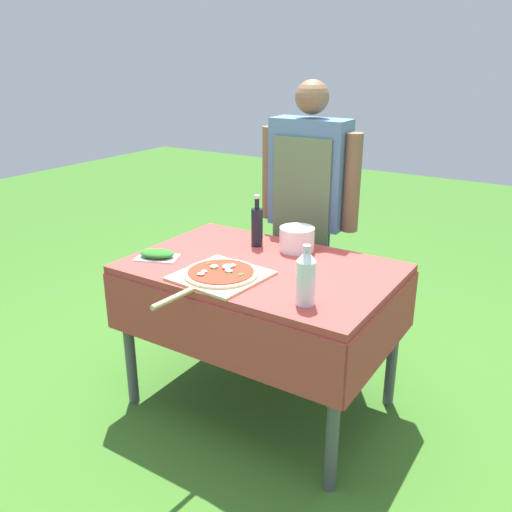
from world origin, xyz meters
TOP-DOWN VIEW (x-y plane):
  - ground_plane at (0.00, 0.00)m, footprint 12.00×12.00m
  - prep_table at (0.00, 0.00)m, footprint 1.25×0.83m
  - person_cook at (-0.08, 0.62)m, footprint 0.59×0.20m
  - pizza_on_peel at (-0.08, -0.23)m, footprint 0.39×0.60m
  - oil_bottle at (-0.17, 0.22)m, footprint 0.06×0.06m
  - water_bottle at (0.37, -0.26)m, footprint 0.08×0.08m
  - herb_container at (-0.47, -0.19)m, footprint 0.23×0.19m
  - mixing_tub at (0.04, 0.27)m, footprint 0.18×0.18m

SIDE VIEW (x-z plane):
  - ground_plane at x=0.00m, z-range 0.00..0.00m
  - prep_table at x=0.00m, z-range 0.28..1.04m
  - pizza_on_peel at x=-0.08m, z-range 0.75..0.80m
  - herb_container at x=-0.47m, z-range 0.76..0.80m
  - mixing_tub at x=0.04m, z-range 0.76..0.88m
  - oil_bottle at x=-0.17m, z-range 0.73..1.00m
  - water_bottle at x=0.37m, z-range 0.75..1.00m
  - person_cook at x=-0.08m, z-range 0.14..1.71m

